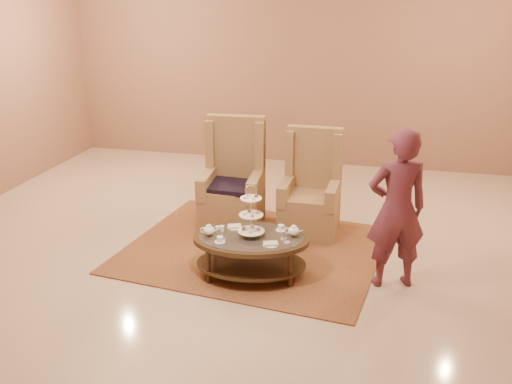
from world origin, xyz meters
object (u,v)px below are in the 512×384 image
(tea_table, at_px, (251,244))
(person, at_px, (397,209))
(armchair_right, at_px, (311,198))
(armchair_left, at_px, (233,190))

(tea_table, xyz_separation_m, person, (1.42, 0.16, 0.45))
(tea_table, height_order, armchair_right, armchair_right)
(armchair_right, bearing_deg, armchair_left, -176.47)
(tea_table, xyz_separation_m, armchair_right, (0.42, 1.34, 0.06))
(armchair_left, relative_size, person, 0.83)
(tea_table, relative_size, person, 0.80)
(tea_table, distance_m, armchair_right, 1.40)
(armchair_left, distance_m, armchair_right, 0.97)
(armchair_right, height_order, person, person)
(armchair_right, xyz_separation_m, person, (1.00, -1.18, 0.39))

